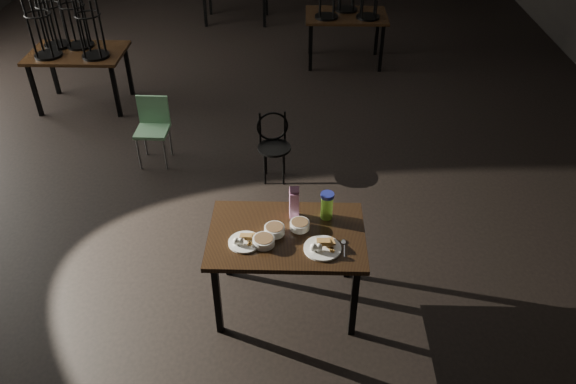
{
  "coord_description": "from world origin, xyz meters",
  "views": [
    {
      "loc": [
        0.77,
        -6.12,
        3.55
      ],
      "look_at": [
        0.67,
        -2.46,
        0.85
      ],
      "focal_mm": 35.0,
      "sensor_mm": 36.0,
      "label": 1
    }
  ],
  "objects_px": {
    "main_table": "(287,241)",
    "bentwood_chair": "(274,141)",
    "juice_carton": "(294,203)",
    "water_bottle": "(327,205)",
    "school_chair": "(153,124)"
  },
  "relations": [
    {
      "from": "main_table",
      "to": "bentwood_chair",
      "type": "relative_size",
      "value": 1.61
    },
    {
      "from": "water_bottle",
      "to": "main_table",
      "type": "bearing_deg",
      "value": -146.13
    },
    {
      "from": "main_table",
      "to": "juice_carton",
      "type": "bearing_deg",
      "value": 76.07
    },
    {
      "from": "main_table",
      "to": "school_chair",
      "type": "relative_size",
      "value": 1.59
    },
    {
      "from": "main_table",
      "to": "bentwood_chair",
      "type": "height_order",
      "value": "main_table"
    },
    {
      "from": "main_table",
      "to": "water_bottle",
      "type": "distance_m",
      "value": 0.42
    },
    {
      "from": "water_bottle",
      "to": "school_chair",
      "type": "bearing_deg",
      "value": 133.49
    },
    {
      "from": "main_table",
      "to": "water_bottle",
      "type": "relative_size",
      "value": 5.18
    },
    {
      "from": "juice_carton",
      "to": "school_chair",
      "type": "bearing_deg",
      "value": 129.37
    },
    {
      "from": "main_table",
      "to": "bentwood_chair",
      "type": "xyz_separation_m",
      "value": [
        -0.19,
        1.86,
        -0.23
      ]
    },
    {
      "from": "main_table",
      "to": "bentwood_chair",
      "type": "bearing_deg",
      "value": 95.89
    },
    {
      "from": "main_table",
      "to": "bentwood_chair",
      "type": "distance_m",
      "value": 1.88
    },
    {
      "from": "main_table",
      "to": "juice_carton",
      "type": "relative_size",
      "value": 4.11
    },
    {
      "from": "juice_carton",
      "to": "water_bottle",
      "type": "height_order",
      "value": "juice_carton"
    },
    {
      "from": "bentwood_chair",
      "to": "school_chair",
      "type": "height_order",
      "value": "school_chair"
    }
  ]
}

